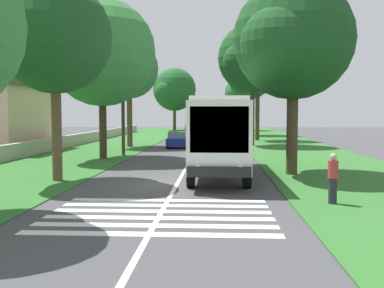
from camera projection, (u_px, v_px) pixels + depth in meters
The scene contains 22 objects.
ground at pixel (176, 185), 19.39m from camera, with size 160.00×160.00×0.00m, color #424244.
grass_verge_left at pixel (87, 153), 34.77m from camera, with size 120.00×8.00×0.04m, color #2D6628.
grass_verge_right at pixel (304, 154), 33.90m from camera, with size 120.00×8.00×0.04m, color #2D6628.
centre_line at pixel (194, 154), 34.34m from camera, with size 110.00×0.16×0.01m, color silver.
coach_bus at pixel (219, 132), 22.50m from camera, with size 11.16×2.62×3.73m.
zebra_crossing at pixel (160, 214), 13.77m from camera, with size 4.95×6.80×0.01m.
trailing_car_0 at pixel (178, 140), 40.55m from camera, with size 4.30×1.78×1.43m.
trailing_car_1 at pixel (219, 135), 49.52m from camera, with size 4.30×1.78×1.43m.
trailing_car_2 at pixel (192, 132), 59.01m from camera, with size 4.30×1.78×1.43m.
trailing_car_3 at pixel (191, 130), 65.60m from camera, with size 4.30×1.78×1.43m.
roadside_tree_left_0 at pixel (100, 56), 30.06m from camera, with size 8.64×7.07×10.54m.
roadside_tree_left_1 at pixel (128, 71), 40.72m from camera, with size 6.62×5.26×9.57m.
roadside_tree_left_2 at pixel (174, 91), 80.28m from camera, with size 8.71×7.55×10.94m.
roadside_tree_left_3 at pixel (54, 41), 20.24m from camera, with size 6.00×5.04×8.91m.
roadside_tree_right_0 at pixel (252, 60), 42.32m from camera, with size 7.37×6.53×11.39m.
roadside_tree_right_1 at pixel (257, 72), 50.16m from camera, with size 6.34×5.43×10.45m.
roadside_tree_right_2 at pixel (239, 94), 78.91m from camera, with size 6.43×5.20×9.11m.
roadside_tree_right_3 at pixel (290, 44), 22.39m from camera, with size 7.16×5.89×9.57m.
roadside_tree_right_4 at pixel (248, 80), 61.72m from camera, with size 7.12×5.68×10.53m.
utility_pole at pixel (123, 99), 32.38m from camera, with size 0.24×1.40×7.77m.
roadside_wall at pixel (65, 142), 39.90m from camera, with size 70.00×0.40×1.02m, color #B2A893.
pedestrian at pixel (333, 178), 15.19m from camera, with size 0.34×0.34×1.69m.
Camera 1 is at (-19.17, -1.70, 3.07)m, focal length 42.63 mm.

